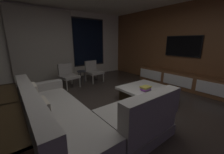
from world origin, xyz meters
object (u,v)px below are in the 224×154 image
at_px(sectional_couch, 77,118).
at_px(side_stool, 81,73).
at_px(media_console, 181,81).
at_px(accent_chair_near_window, 93,70).
at_px(coffee_table, 147,94).
at_px(book_stack_on_coffee_table, 146,88).
at_px(accent_chair_by_curtain, 68,74).
at_px(console_table_behind_couch, 6,127).
at_px(mounted_tv, 183,46).

height_order(sectional_couch, side_stool, sectional_couch).
bearing_deg(media_console, accent_chair_near_window, 127.35).
xyz_separation_m(coffee_table, book_stack_on_coffee_table, (-0.19, -0.10, 0.23)).
distance_m(accent_chair_by_curtain, side_stool, 0.55).
bearing_deg(console_table_behind_couch, side_stool, 47.93).
xyz_separation_m(coffee_table, accent_chair_near_window, (-0.16, 2.46, 0.25)).
bearing_deg(mounted_tv, accent_chair_by_curtain, 144.24).
bearing_deg(accent_chair_by_curtain, console_table_behind_couch, -125.30).
bearing_deg(coffee_table, mounted_tv, 5.03).
height_order(accent_chair_by_curtain, console_table_behind_couch, accent_chair_by_curtain).
height_order(book_stack_on_coffee_table, accent_chair_near_window, accent_chair_near_window).
bearing_deg(mounted_tv, sectional_couch, -175.71).
relative_size(book_stack_on_coffee_table, accent_chair_by_curtain, 0.32).
bearing_deg(mounted_tv, coffee_table, -174.97).
height_order(media_console, console_table_behind_couch, console_table_behind_couch).
xyz_separation_m(coffee_table, mounted_tv, (1.92, 0.17, 1.16)).
bearing_deg(accent_chair_near_window, mounted_tv, -47.75).
height_order(coffee_table, accent_chair_near_window, accent_chair_near_window).
bearing_deg(coffee_table, console_table_behind_couch, 179.80).
relative_size(book_stack_on_coffee_table, media_console, 0.08).
distance_m(sectional_couch, book_stack_on_coffee_table, 1.77).
distance_m(media_console, console_table_behind_couch, 4.60).
height_order(sectional_couch, media_console, sectional_couch).
relative_size(sectional_couch, mounted_tv, 2.16).
bearing_deg(accent_chair_by_curtain, media_console, -39.79).
height_order(side_stool, console_table_behind_couch, console_table_behind_couch).
distance_m(side_stool, mounted_tv, 3.58).
distance_m(media_console, mounted_tv, 1.13).
relative_size(book_stack_on_coffee_table, console_table_behind_couch, 0.12).
bearing_deg(coffee_table, media_console, -0.97).
relative_size(book_stack_on_coffee_table, mounted_tv, 0.21).
distance_m(accent_chair_by_curtain, mounted_tv, 3.92).
relative_size(media_console, mounted_tv, 2.68).
bearing_deg(console_table_behind_couch, media_console, -0.49).
relative_size(sectional_couch, book_stack_on_coffee_table, 10.15).
relative_size(book_stack_on_coffee_table, accent_chair_near_window, 0.32).
bearing_deg(media_console, mounted_tv, 47.55).
xyz_separation_m(sectional_couch, media_console, (3.69, 0.09, -0.04)).
xyz_separation_m(accent_chair_by_curtain, media_console, (2.91, -2.42, -0.18)).
bearing_deg(sectional_couch, accent_chair_by_curtain, 72.88).
xyz_separation_m(sectional_couch, side_stool, (1.32, 2.60, 0.08)).
height_order(book_stack_on_coffee_table, console_table_behind_couch, console_table_behind_couch).
bearing_deg(console_table_behind_couch, mounted_tv, 1.90).
xyz_separation_m(book_stack_on_coffee_table, accent_chair_by_curtain, (-0.99, 2.50, 0.02)).
bearing_deg(accent_chair_by_curtain, mounted_tv, -35.76).
distance_m(sectional_couch, accent_chair_near_window, 3.14).
bearing_deg(sectional_couch, coffee_table, 3.57).
relative_size(accent_chair_near_window, console_table_behind_couch, 0.37).
xyz_separation_m(accent_chair_by_curtain, mounted_tv, (3.09, -2.23, 0.92)).
bearing_deg(sectional_couch, book_stack_on_coffee_table, 0.68).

